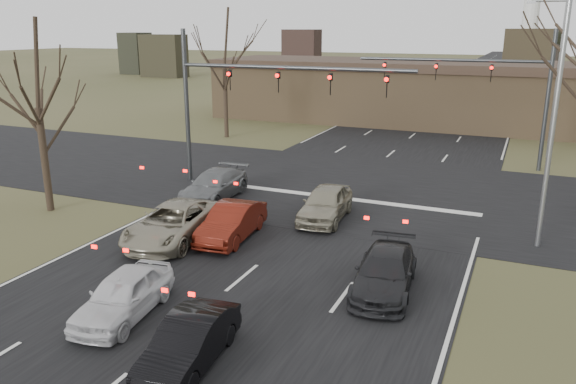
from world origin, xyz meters
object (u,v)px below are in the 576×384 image
mast_arm_far (496,82)px  streetlight_right_far (555,69)px  car_silver_suv (173,223)px  car_black_hatch (189,343)px  car_grey_ahead (214,185)px  building (454,93)px  car_white_sedan (123,295)px  car_red_ahead (232,222)px  mast_arm_near (241,89)px  car_silver_ahead (325,203)px  streetlight_right_near (551,99)px  car_charcoal_sedan (385,272)px

mast_arm_far → streetlight_right_far: (3.14, 4.00, 0.57)m
car_silver_suv → car_black_hatch: bearing=-60.0°
car_grey_ahead → mast_arm_far: bearing=44.4°
building → car_silver_suv: (-6.10, -32.98, -1.95)m
car_white_sedan → car_red_ahead: car_red_ahead is taller
streetlight_right_far → car_grey_ahead: streetlight_right_far is taller
building → car_grey_ahead: (-7.51, -27.48, -1.98)m
mast_arm_far → car_black_hatch: 25.82m
car_silver_suv → car_grey_ahead: bearing=97.3°
building → mast_arm_near: 26.14m
car_black_hatch → car_silver_ahead: (-0.66, 11.70, 0.12)m
car_grey_ahead → mast_arm_near: bearing=81.1°
streetlight_right_near → car_grey_ahead: 15.15m
streetlight_right_near → car_charcoal_sedan: (-4.27, -6.01, -4.96)m
streetlight_right_far → car_grey_ahead: bearing=-132.0°
car_grey_ahead → car_silver_suv: bearing=-78.1°
car_charcoal_sedan → car_red_ahead: bearing=156.3°
car_charcoal_sedan → car_silver_ahead: 7.05m
car_silver_ahead → car_white_sedan: bearing=-107.8°
streetlight_right_far → car_white_sedan: bearing=-112.2°
streetlight_right_near → car_silver_suv: size_ratio=1.94×
car_black_hatch → building: bearing=82.4°
car_red_ahead → car_silver_suv: bearing=-156.6°
car_white_sedan → car_grey_ahead: size_ratio=0.83×
streetlight_right_near → car_red_ahead: streetlight_right_near is taller
building → car_white_sedan: building is taller
mast_arm_near → car_charcoal_sedan: 14.02m
mast_arm_far → car_red_ahead: bearing=-116.1°
car_silver_suv → car_red_ahead: (2.00, 1.09, -0.03)m
building → mast_arm_near: (-7.23, -25.00, 2.41)m
building → car_silver_suv: bearing=-100.5°
mast_arm_near → car_charcoal_sedan: (9.78, -9.01, -4.45)m
building → car_red_ahead: building is taller
car_red_ahead → building: bearing=77.5°
car_red_ahead → car_white_sedan: bearing=-93.7°
streetlight_right_far → car_silver_suv: bearing=-121.4°
mast_arm_far → car_silver_ahead: (-5.68, -13.24, -4.28)m
car_black_hatch → mast_arm_far: bearing=72.2°
car_charcoal_sedan → car_grey_ahead: size_ratio=0.92×
mast_arm_far → car_silver_suv: mast_arm_far is taller
car_charcoal_sedan → car_grey_ahead: (-10.06, 6.53, 0.06)m
building → car_white_sedan: (-3.92, -38.60, -2.00)m
mast_arm_near → car_white_sedan: (3.31, -13.60, -4.41)m
mast_arm_near → mast_arm_far: size_ratio=1.09×
streetlight_right_far → car_silver_suv: size_ratio=1.94×
streetlight_right_far → car_silver_ahead: bearing=-117.1°
mast_arm_near → streetlight_right_far: size_ratio=1.21×
building → mast_arm_far: mast_arm_far is taller
car_white_sedan → car_silver_ahead: size_ratio=0.91×
car_white_sedan → car_grey_ahead: car_grey_ahead is taller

